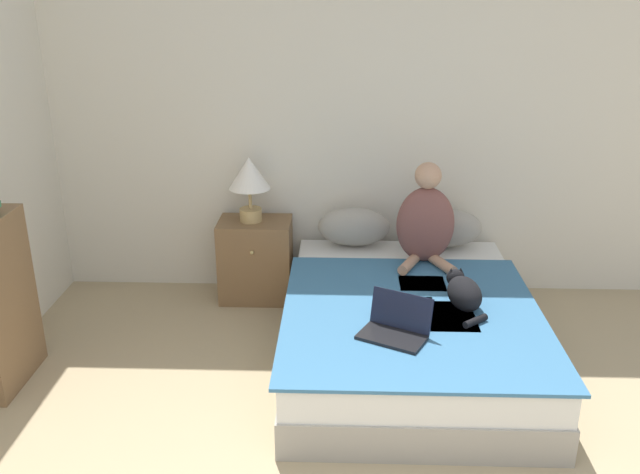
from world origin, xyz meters
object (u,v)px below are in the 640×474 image
(person_sitting, at_px, (426,221))
(nightstand, at_px, (256,260))
(pillow_far, at_px, (446,228))
(bed, at_px, (408,329))
(table_lamp, at_px, (249,178))
(cat_tabby, at_px, (464,292))
(pillow_near, at_px, (354,227))
(laptop_open, at_px, (395,328))

(person_sitting, bearing_deg, nightstand, 167.97)
(pillow_far, bearing_deg, nightstand, -178.60)
(bed, bearing_deg, table_lamp, 141.95)
(pillow_far, relative_size, nightstand, 0.86)
(pillow_far, bearing_deg, table_lamp, -178.70)
(cat_tabby, relative_size, nightstand, 0.82)
(pillow_near, height_order, laptop_open, pillow_near)
(bed, relative_size, person_sitting, 2.93)
(person_sitting, xyz_separation_m, table_lamp, (-1.23, 0.26, 0.22))
(person_sitting, height_order, laptop_open, person_sitting)
(pillow_near, distance_m, table_lamp, 0.84)
(pillow_near, xyz_separation_m, laptop_open, (0.21, -1.36, -0.09))
(table_lamp, bearing_deg, pillow_near, 2.45)
(pillow_far, relative_size, table_lamp, 1.11)
(pillow_far, bearing_deg, pillow_near, 180.00)
(cat_tabby, bearing_deg, pillow_near, 23.38)
(bed, relative_size, table_lamp, 4.35)
(nightstand, bearing_deg, bed, -38.63)
(pillow_near, relative_size, laptop_open, 1.22)
(bed, bearing_deg, nightstand, 141.37)
(pillow_near, xyz_separation_m, person_sitting, (0.48, -0.29, 0.15))
(pillow_near, distance_m, laptop_open, 1.38)
(bed, bearing_deg, person_sitting, 76.01)
(pillow_near, height_order, nightstand, pillow_near)
(laptop_open, xyz_separation_m, table_lamp, (-0.96, 1.33, 0.47))
(bed, distance_m, nightstand, 1.36)
(pillow_far, xyz_separation_m, cat_tabby, (-0.03, -0.99, -0.05))
(pillow_near, relative_size, person_sitting, 0.75)
(nightstand, height_order, table_lamp, table_lamp)
(nightstand, bearing_deg, cat_tabby, -34.96)
(pillow_near, xyz_separation_m, pillow_far, (0.67, 0.00, 0.00))
(bed, xyz_separation_m, person_sitting, (0.15, 0.59, 0.51))
(pillow_near, distance_m, cat_tabby, 1.18)
(bed, xyz_separation_m, nightstand, (-1.06, 0.85, 0.10))
(person_sitting, height_order, cat_tabby, person_sitting)
(pillow_far, bearing_deg, cat_tabby, -91.62)
(laptop_open, bearing_deg, pillow_near, 126.02)
(person_sitting, relative_size, nightstand, 1.15)
(pillow_far, distance_m, person_sitting, 0.38)
(cat_tabby, relative_size, laptop_open, 1.16)
(cat_tabby, xyz_separation_m, nightstand, (-1.37, 0.96, -0.21))
(pillow_far, relative_size, cat_tabby, 1.05)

